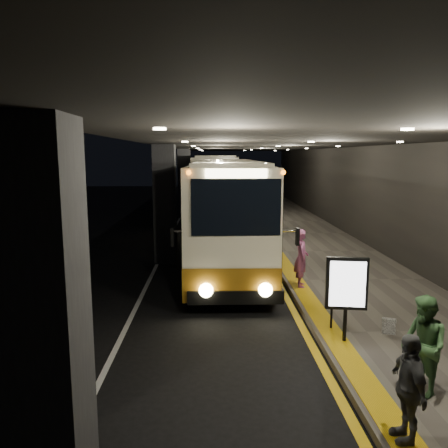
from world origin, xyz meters
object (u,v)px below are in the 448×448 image
object	(u,v)px
stanchion_post	(332,302)
passenger_waiting_green	(424,345)
coach_main	(227,215)
info_sign	(347,285)
passenger_boarding	(301,258)
coach_second	(220,187)
passenger_waiting_grey	(408,388)
bag_polka	(389,326)

from	to	relation	value
stanchion_post	passenger_waiting_green	bearing A→B (deg)	-74.74
coach_main	stanchion_post	xyz separation A→B (m)	(2.10, -6.91, -1.02)
info_sign	passenger_boarding	bearing A→B (deg)	99.95
passenger_boarding	stanchion_post	xyz separation A→B (m)	(0.04, -3.19, -0.26)
coach_second	stanchion_post	distance (m)	20.34
coach_main	coach_second	xyz separation A→B (m)	(0.01, 13.29, 0.08)
passenger_waiting_grey	passenger_waiting_green	bearing A→B (deg)	145.69
passenger_waiting_grey	stanchion_post	distance (m)	3.90
coach_second	stanchion_post	xyz separation A→B (m)	(2.09, -20.21, -1.10)
passenger_waiting_green	passenger_boarding	bearing A→B (deg)	-177.53
passenger_boarding	bag_polka	distance (m)	3.79
passenger_boarding	bag_polka	world-z (taller)	passenger_boarding
coach_main	info_sign	distance (m)	7.93
passenger_boarding	passenger_waiting_green	size ratio (longest dim) A/B	1.05
coach_main	passenger_waiting_grey	xyz separation A→B (m)	(2.05, -10.81, -0.87)
bag_polka	stanchion_post	size ratio (longest dim) A/B	0.28
coach_main	passenger_boarding	size ratio (longest dim) A/B	6.94
passenger_waiting_green	bag_polka	size ratio (longest dim) A/B	4.84
passenger_waiting_green	bag_polka	xyz separation A→B (m)	(0.44, 2.39, -0.65)
stanchion_post	coach_second	bearing A→B (deg)	95.92
coach_main	info_sign	xyz separation A→B (m)	(2.19, -7.61, -0.41)
info_sign	stanchion_post	bearing A→B (deg)	105.38
passenger_boarding	info_sign	xyz separation A→B (m)	(0.13, -3.89, 0.36)
coach_second	passenger_boarding	world-z (taller)	coach_second
coach_second	stanchion_post	size ratio (longest dim) A/B	10.31
bag_polka	passenger_boarding	bearing A→B (deg)	109.13
passenger_waiting_green	passenger_waiting_grey	world-z (taller)	passenger_waiting_green
coach_main	passenger_boarding	distance (m)	4.32
coach_second	info_sign	distance (m)	21.02
bag_polka	info_sign	world-z (taller)	info_sign
coach_second	bag_polka	world-z (taller)	coach_second
bag_polka	passenger_waiting_green	bearing A→B (deg)	-100.45
info_sign	coach_second	bearing A→B (deg)	104.01
bag_polka	stanchion_post	world-z (taller)	stanchion_post
coach_second	passenger_waiting_grey	world-z (taller)	coach_second
bag_polka	stanchion_post	bearing A→B (deg)	164.50
passenger_boarding	stanchion_post	world-z (taller)	passenger_boarding
bag_polka	info_sign	size ratio (longest dim) A/B	0.19
passenger_waiting_green	info_sign	distance (m)	2.16
passenger_waiting_green	stanchion_post	distance (m)	2.82
coach_second	passenger_waiting_green	xyz separation A→B (m)	(2.84, -22.92, -0.89)
coach_main	info_sign	world-z (taller)	coach_main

